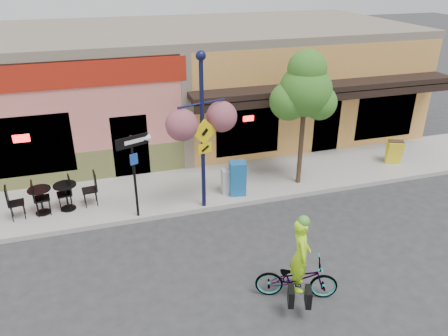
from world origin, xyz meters
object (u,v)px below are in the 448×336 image
Objects in this scene: bicycle at (296,279)px; cyclist_rider at (300,264)px; newspaper_box_blue at (237,178)px; newspaper_box_grey at (228,181)px; lamp_post at (202,134)px; building at (189,81)px; street_tree at (303,119)px; one_way_sign at (135,177)px.

cyclist_rider reaches higher than bicycle.
newspaper_box_blue is 1.37× the size of newspaper_box_grey.
lamp_post is 2.19m from newspaper_box_blue.
building is 4.08× the size of street_tree.
building is 16.49× the size of newspaper_box_blue.
one_way_sign is at bearing 163.86° from lamp_post.
lamp_post reaches higher than newspaper_box_grey.
newspaper_box_blue reaches higher than newspaper_box_grey.
cyclist_rider is at bearing -115.71° from street_tree.
newspaper_box_grey is (-0.27, 0.17, -0.15)m from newspaper_box_blue.
building is at bearing 98.50° from newspaper_box_blue.
one_way_sign is at bearing -173.79° from street_tree.
bicycle reaches higher than newspaper_box_grey.
street_tree is at bearing -5.81° from bicycle.
bicycle is at bearing -83.93° from newspaper_box_blue.
newspaper_box_blue is (0.03, -6.43, -1.55)m from building.
street_tree reaches higher than newspaper_box_blue.
one_way_sign is 0.56× the size of street_tree.
one_way_sign is 3.30m from newspaper_box_blue.
lamp_post is 3.47m from street_tree.
cyclist_rider is (-0.09, -11.12, -1.38)m from building.
street_tree reaches higher than cyclist_rider.
one_way_sign is at bearing 55.64° from bicycle.
street_tree is at bearing -70.26° from building.
one_way_sign reaches higher than cyclist_rider.
lamp_post is 1.86× the size of one_way_sign.
cyclist_rider is 0.39× the size of street_tree.
cyclist_rider is 5.60m from street_tree.
building is at bearing 90.85° from newspaper_box_grey.
building is 7.59m from one_way_sign.
lamp_post reaches higher than street_tree.
cyclist_rider is 4.69m from lamp_post.
building reaches higher than one_way_sign.
one_way_sign is (-3.16, -6.85, -0.85)m from building.
lamp_post reaches higher than cyclist_rider.
lamp_post is at bearing -99.71° from building.
bicycle is 0.41× the size of street_tree.
building is at bearing 19.65° from bicycle.
bicycle is 4.85m from newspaper_box_grey.
one_way_sign is (-1.99, 0.00, -1.08)m from lamp_post.
one_way_sign reaches higher than bicycle.
street_tree is at bearing -5.33° from cyclist_rider.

